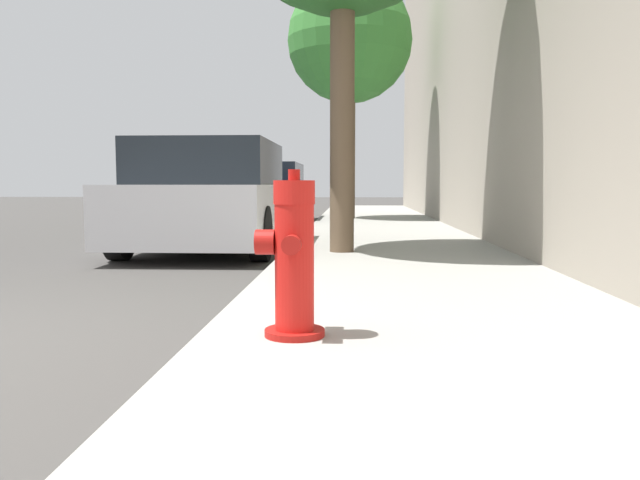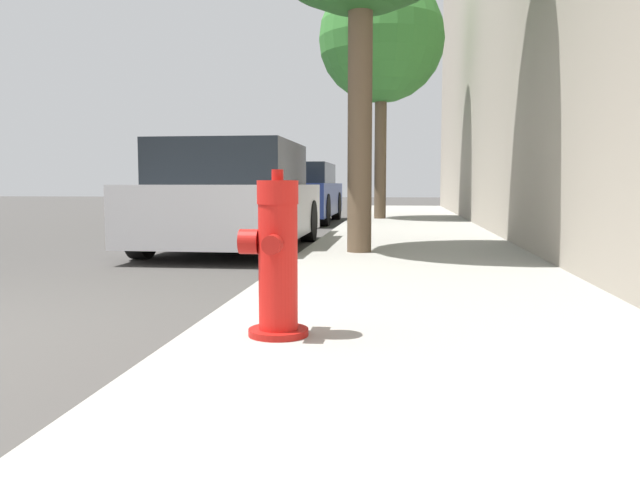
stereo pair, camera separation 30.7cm
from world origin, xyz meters
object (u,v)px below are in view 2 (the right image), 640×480
object	(u,v)px
parked_car_mid	(296,193)
street_tree_far	(381,40)
fire_hydrant	(277,260)
parked_car_near	(235,199)

from	to	relation	value
parked_car_mid	street_tree_far	size ratio (longest dim) A/B	0.75
fire_hydrant	street_tree_far	size ratio (longest dim) A/B	0.16
street_tree_far	parked_car_mid	bearing A→B (deg)	179.07
parked_car_near	street_tree_far	xyz separation A→B (m)	(1.79, 6.04, 3.40)
street_tree_far	parked_car_near	bearing A→B (deg)	-106.51
fire_hydrant	parked_car_mid	distance (m)	11.35
fire_hydrant	street_tree_far	distance (m)	11.75
fire_hydrant	parked_car_mid	bearing A→B (deg)	98.81
parked_car_near	parked_car_mid	distance (m)	6.07
street_tree_far	fire_hydrant	bearing A→B (deg)	-91.01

